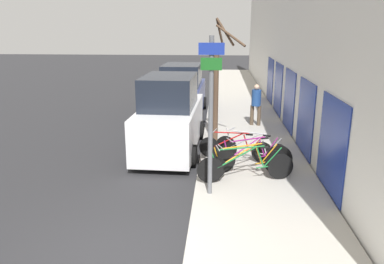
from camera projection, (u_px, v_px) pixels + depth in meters
ground_plane at (186, 116)px, 17.42m from camera, size 80.00×80.00×0.00m
sidewalk_curb at (239, 104)px, 19.90m from camera, size 3.20×32.00×0.15m
building_facade at (276, 43)px, 18.84m from camera, size 0.23×32.00×6.50m
signpost at (211, 112)px, 8.44m from camera, size 0.56×0.13×3.67m
bicycle_0 at (246, 166)px, 9.58m from camera, size 2.49×0.64×0.95m
bicycle_1 at (246, 163)px, 9.87m from camera, size 2.29×0.87×0.90m
bicycle_2 at (251, 156)px, 10.37m from camera, size 2.14×0.85×0.93m
bicycle_3 at (252, 150)px, 10.82m from camera, size 2.12×1.16×0.97m
bicycle_4 at (235, 148)px, 11.12m from camera, size 2.18×0.65×0.88m
parked_car_0 at (170, 118)px, 12.22m from camera, size 2.07×4.68×2.53m
parked_car_1 at (182, 93)px, 17.35m from camera, size 2.13×4.59×2.38m
pedestrian_near at (256, 102)px, 14.98m from camera, size 0.43×0.37×1.67m
street_tree at (217, 87)px, 12.45m from camera, size 1.01×1.31×4.14m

